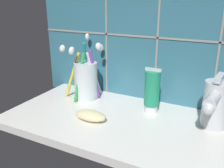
{
  "coord_description": "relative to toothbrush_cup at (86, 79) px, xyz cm",
  "views": [
    {
      "loc": [
        21.63,
        -51.55,
        31.68
      ],
      "look_at": [
        -6.3,
        3.04,
        9.8
      ],
      "focal_mm": 40.0,
      "sensor_mm": 36.0,
      "label": 1
    }
  ],
  "objects": [
    {
      "name": "sink_counter",
      "position": [
        17.48,
        -7.72,
        -7.17
      ],
      "size": [
        63.58,
        31.17,
        2.0
      ],
      "primitive_type": "cube",
      "color": "silver",
      "rests_on": "ground"
    },
    {
      "name": "sink_faucet",
      "position": [
        36.35,
        -1.72,
        0.03
      ],
      "size": [
        5.94,
        12.74,
        12.8
      ],
      "rotation": [
        0.0,
        0.0,
        -1.66
      ],
      "color": "silver",
      "rests_on": "sink_counter"
    },
    {
      "name": "soap_bar",
      "position": [
        8.73,
        -11.7,
        -4.95
      ],
      "size": [
        8.43,
        4.47,
        2.45
      ],
      "primitive_type": "ellipsoid",
      "color": "beige",
      "rests_on": "sink_counter"
    },
    {
      "name": "toothpaste_tube",
      "position": [
        20.68,
        -0.12,
        -0.18
      ],
      "size": [
        4.25,
        4.04,
        12.2
      ],
      "color": "white",
      "rests_on": "sink_counter"
    },
    {
      "name": "toothbrush_cup",
      "position": [
        0.0,
        0.0,
        0.0
      ],
      "size": [
        12.53,
        12.1,
        18.97
      ],
      "color": "silver",
      "rests_on": "sink_counter"
    },
    {
      "name": "tile_wall_backsplash",
      "position": [
        17.49,
        8.11,
        19.08
      ],
      "size": [
        73.58,
        1.72,
        54.49
      ],
      "color": "#336B7F",
      "rests_on": "ground"
    }
  ]
}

